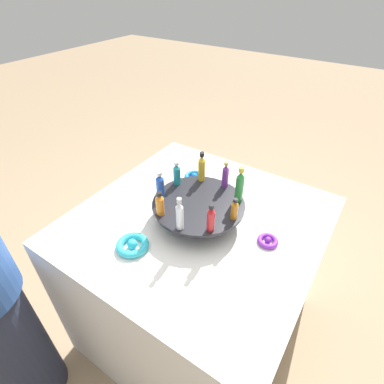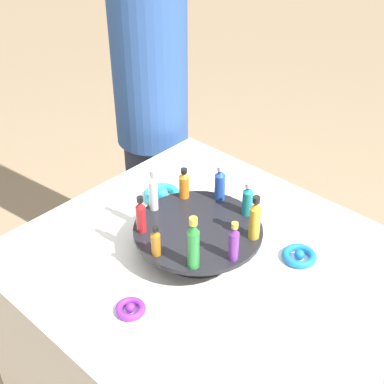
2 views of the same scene
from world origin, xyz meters
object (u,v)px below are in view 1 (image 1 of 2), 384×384
bottle_teal (177,174)px  ribbon_bow_purple (268,241)px  display_stand (198,208)px  bottle_green (240,186)px  bottle_purple (225,175)px  ribbon_bow_blue (194,177)px  bottle_blue (160,185)px  bottle_orange (160,204)px  bottle_red (211,219)px  bottle_gold (202,168)px  ribbon_bow_teal (132,245)px  bottle_clear (180,215)px  bottle_amber (234,210)px

bottle_teal → ribbon_bow_purple: (-0.03, -0.41, -0.12)m
display_stand → bottle_green: bearing=-52.1°
bottle_purple → ribbon_bow_blue: size_ratio=1.19×
bottle_blue → bottle_purple: 0.26m
ribbon_bow_blue → bottle_orange: bearing=-166.5°
display_stand → bottle_red: (-0.10, -0.11, 0.08)m
bottle_teal → bottle_orange: bottle_teal is taller
bottle_green → bottle_blue: bearing=117.9°
bottle_red → ribbon_bow_blue: size_ratio=1.16×
bottle_blue → bottle_red: size_ratio=1.01×
bottle_teal → bottle_gold: (0.08, -0.07, 0.01)m
display_stand → ribbon_bow_teal: display_stand is taller
display_stand → bottle_red: bottle_red is taller
bottle_teal → bottle_purple: size_ratio=0.91×
bottle_red → bottle_green: 0.19m
bottle_purple → ribbon_bow_blue: bearing=68.7°
bottle_clear → bottle_gold: 0.29m
bottle_teal → ribbon_bow_purple: size_ratio=1.35×
bottle_orange → ribbon_bow_blue: size_ratio=1.00×
bottle_purple → bottle_amber: bearing=-142.1°
bottle_amber → ribbon_bow_blue: size_ratio=0.91×
ribbon_bow_blue → bottle_gold: bearing=-134.0°
ribbon_bow_purple → bottle_orange: bearing=114.0°
display_stand → bottle_purple: size_ratio=3.12×
bottle_amber → bottle_green: (0.10, 0.03, 0.03)m
bottle_purple → bottle_blue: bearing=137.9°
bottle_teal → bottle_red: (-0.15, -0.25, 0.00)m
bottle_gold → ribbon_bow_purple: bearing=-106.5°
bottle_teal → bottle_gold: size_ratio=0.79×
bottle_orange → ribbon_bow_purple: (0.16, -0.35, -0.12)m
display_stand → ribbon_bow_blue: size_ratio=3.71×
bottle_blue → bottle_orange: 0.10m
ribbon_bow_purple → ribbon_bow_teal: (-0.28, 0.38, 0.00)m
ribbon_bow_purple → bottle_blue: bearing=100.4°
bottle_purple → ribbon_bow_teal: (-0.39, 0.14, -0.12)m
bottle_teal → ribbon_bow_teal: bottle_teal is taller
bottle_blue → bottle_gold: bearing=-22.1°
bottle_amber → ribbon_bow_purple: (0.04, -0.12, -0.11)m
bottle_blue → bottle_gold: size_ratio=0.86×
bottle_amber → bottle_green: bottle_green is taller
bottle_red → ribbon_bow_blue: 0.44m
bottle_teal → bottle_purple: bottle_purple is taller
bottle_red → bottle_orange: bearing=97.9°
bottle_blue → ribbon_bow_teal: bottle_blue is taller
bottle_purple → bottle_orange: bearing=157.9°
ribbon_bow_blue → bottle_purple: bearing=-111.3°
bottle_green → bottle_gold: (0.04, 0.19, -0.01)m
bottle_orange → bottle_amber: size_ratio=1.10×
display_stand → bottle_orange: 0.16m
bottle_clear → ribbon_bow_purple: 0.33m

